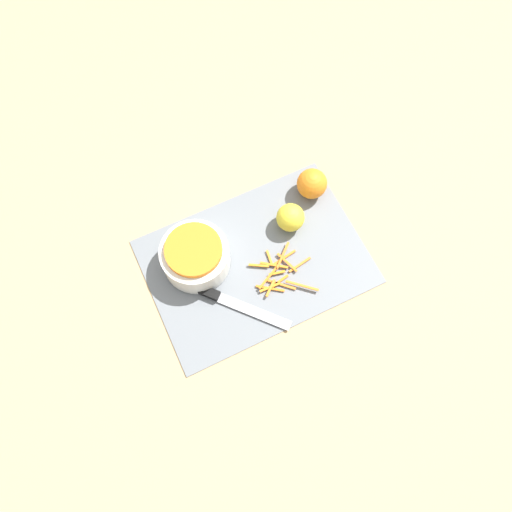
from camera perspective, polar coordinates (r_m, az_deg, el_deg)
The scene contains 7 objects.
ground_plane at distance 1.11m, azimuth 0.00°, elevation -0.67°, with size 4.00×4.00×0.00m, color tan.
cutting_board at distance 1.11m, azimuth 0.00°, elevation -0.61°, with size 0.47×0.33×0.01m.
bowl_speckled at distance 1.07m, azimuth -6.96°, elevation 0.02°, with size 0.15×0.15×0.08m.
knife at distance 1.08m, azimuth -4.96°, elevation -4.38°, with size 0.19×0.21×0.02m.
orange_left at distance 1.15m, azimuth 6.41°, elevation 8.21°, with size 0.07×0.07×0.07m.
lemon at distance 1.11m, azimuth 3.96°, elevation 4.41°, with size 0.06×0.06×0.06m.
peel_pile at distance 1.09m, azimuth 2.71°, elevation -1.94°, with size 0.14×0.14×0.01m.
Camera 1 is at (-0.17, -0.35, 1.04)m, focal length 35.00 mm.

